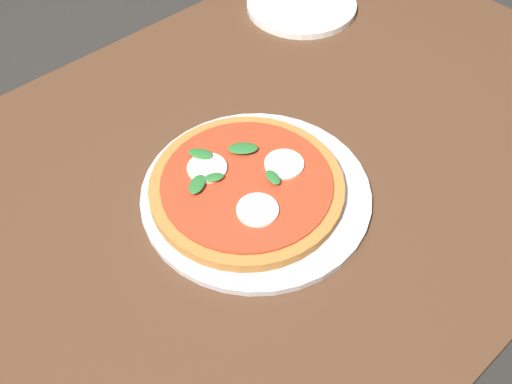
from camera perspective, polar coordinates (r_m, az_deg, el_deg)
The scene contains 5 objects.
ground_plane at distance 1.59m, azimuth -0.55°, elevation -16.76°, with size 6.00×6.00×0.00m, color #2D2B28.
dining_table at distance 1.02m, azimuth -0.83°, elevation -1.84°, with size 1.49×0.90×0.76m.
serving_tray at distance 0.91m, azimuth -0.00°, elevation -0.16°, with size 0.36×0.36×0.01m, color silver.
pizza at distance 0.89m, azimuth -0.93°, elevation 0.62°, with size 0.30×0.30×0.03m.
plate_white at distance 1.32m, azimuth 4.53°, elevation 17.98°, with size 0.24×0.24×0.01m, color white.
Camera 1 is at (-0.41, -0.48, 1.46)m, focal length 40.38 mm.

